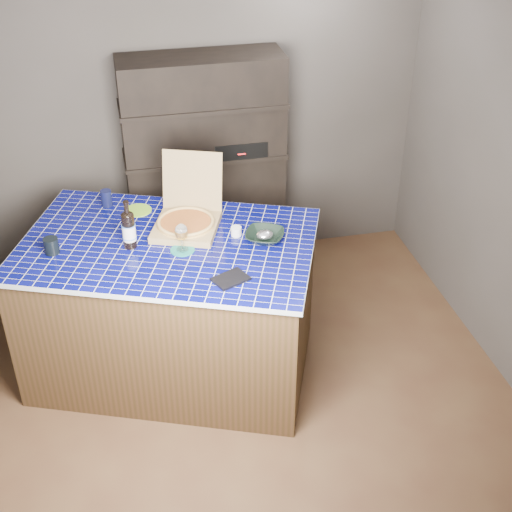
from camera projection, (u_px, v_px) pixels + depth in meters
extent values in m
plane|color=brown|center=(247.00, 391.00, 4.76)|extent=(3.50, 3.50, 0.00)
plane|color=silver|center=(243.00, 8.00, 3.40)|extent=(3.50, 3.50, 0.00)
plane|color=#49433F|center=(199.00, 117.00, 5.51)|extent=(3.50, 0.00, 3.50)
plane|color=#49433F|center=(341.00, 469.00, 2.65)|extent=(3.50, 0.00, 3.50)
cube|color=black|center=(205.00, 171.00, 5.52)|extent=(1.20, 0.40, 1.80)
cube|color=black|center=(238.00, 144.00, 5.40)|extent=(0.40, 0.32, 0.12)
cube|color=#462E1B|center=(172.00, 309.00, 4.73)|extent=(2.06, 1.68, 0.97)
cube|color=#040744|center=(167.00, 245.00, 4.46)|extent=(2.12, 1.74, 0.03)
cube|color=#9B8350|center=(186.00, 227.00, 4.56)|extent=(0.51, 0.51, 0.04)
cube|color=#9B8350|center=(192.00, 180.00, 4.64)|extent=(0.40, 0.22, 0.39)
cylinder|color=tan|center=(186.00, 224.00, 4.55)|extent=(0.36, 0.36, 0.01)
cylinder|color=maroon|center=(186.00, 222.00, 4.54)|extent=(0.32, 0.32, 0.01)
torus|color=tan|center=(186.00, 221.00, 4.54)|extent=(0.37, 0.37, 0.02)
cylinder|color=black|center=(129.00, 231.00, 4.35)|extent=(0.08, 0.08, 0.22)
ellipsoid|color=black|center=(127.00, 215.00, 4.29)|extent=(0.08, 0.08, 0.04)
cylinder|color=black|center=(126.00, 208.00, 4.26)|extent=(0.03, 0.03, 0.09)
cylinder|color=silver|center=(129.00, 233.00, 4.36)|extent=(0.08, 0.08, 0.10)
cylinder|color=#4279E3|center=(130.00, 237.00, 4.37)|extent=(0.09, 0.09, 0.01)
cylinder|color=#4279E3|center=(128.00, 225.00, 4.33)|extent=(0.09, 0.09, 0.01)
cylinder|color=#157067|center=(183.00, 250.00, 4.37)|extent=(0.15, 0.15, 0.01)
cylinder|color=white|center=(182.00, 249.00, 4.37)|extent=(0.07, 0.07, 0.01)
cylinder|color=white|center=(182.00, 244.00, 4.35)|extent=(0.01, 0.01, 0.08)
ellipsoid|color=white|center=(181.00, 232.00, 4.30)|extent=(0.08, 0.08, 0.11)
cylinder|color=orange|center=(181.00, 233.00, 4.31)|extent=(0.07, 0.07, 0.05)
cylinder|color=white|center=(181.00, 229.00, 4.29)|extent=(0.07, 0.07, 0.02)
cylinder|color=black|center=(51.00, 246.00, 4.33)|extent=(0.09, 0.09, 0.10)
cube|color=black|center=(231.00, 279.00, 4.11)|extent=(0.24, 0.21, 0.02)
imported|color=black|center=(265.00, 236.00, 4.46)|extent=(0.32, 0.32, 0.06)
ellipsoid|color=silver|center=(265.00, 235.00, 4.45)|extent=(0.11, 0.09, 0.05)
cylinder|color=white|center=(236.00, 231.00, 4.51)|extent=(0.07, 0.07, 0.06)
cylinder|color=black|center=(106.00, 198.00, 4.82)|extent=(0.07, 0.07, 0.11)
cylinder|color=#7FC029|center=(138.00, 210.00, 4.79)|extent=(0.18, 0.18, 0.01)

